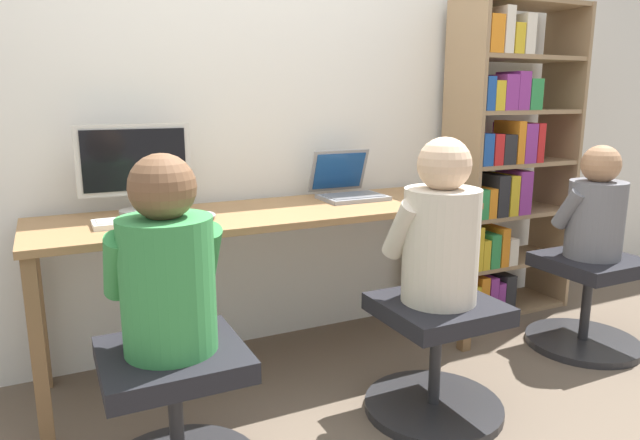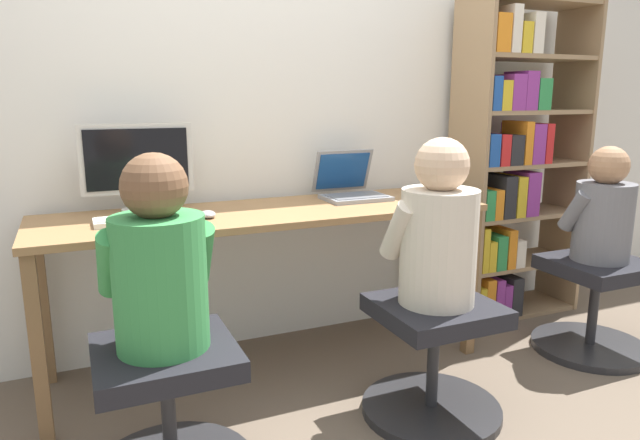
{
  "view_description": "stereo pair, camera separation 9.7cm",
  "coord_description": "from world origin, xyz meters",
  "px_view_note": "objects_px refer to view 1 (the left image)",
  "views": [
    {
      "loc": [
        -0.88,
        -2.08,
        1.28
      ],
      "look_at": [
        0.19,
        0.12,
        0.74
      ],
      "focal_mm": 32.0,
      "sensor_mm": 36.0,
      "label": 1
    },
    {
      "loc": [
        -0.8,
        -2.12,
        1.28
      ],
      "look_at": [
        0.19,
        0.12,
        0.74
      ],
      "focal_mm": 32.0,
      "sensor_mm": 36.0,
      "label": 2
    }
  ],
  "objects_px": {
    "laptop": "(348,188)",
    "desktop_monitor": "(135,166)",
    "person_near_shelf": "(596,209)",
    "person_at_laptop": "(441,231)",
    "keyboard": "(145,221)",
    "bookshelf": "(502,167)",
    "person_at_monitor": "(167,266)",
    "office_chair_right": "(435,355)",
    "office_chair_side": "(587,300)",
    "office_chair_left": "(176,414)"
  },
  "relations": [
    {
      "from": "keyboard",
      "to": "office_chair_right",
      "type": "height_order",
      "value": "keyboard"
    },
    {
      "from": "desktop_monitor",
      "to": "office_chair_right",
      "type": "bearing_deg",
      "value": -40.29
    },
    {
      "from": "office_chair_left",
      "to": "person_at_laptop",
      "type": "height_order",
      "value": "person_at_laptop"
    },
    {
      "from": "desktop_monitor",
      "to": "office_chair_left",
      "type": "xyz_separation_m",
      "value": [
        -0.04,
        -0.84,
        -0.73
      ]
    },
    {
      "from": "office_chair_left",
      "to": "person_at_laptop",
      "type": "bearing_deg",
      "value": -0.47
    },
    {
      "from": "laptop",
      "to": "office_chair_right",
      "type": "height_order",
      "value": "laptop"
    },
    {
      "from": "desktop_monitor",
      "to": "office_chair_side",
      "type": "distance_m",
      "value": 2.31
    },
    {
      "from": "office_chair_right",
      "to": "person_at_monitor",
      "type": "xyz_separation_m",
      "value": [
        -1.04,
        0.02,
        0.51
      ]
    },
    {
      "from": "laptop",
      "to": "bookshelf",
      "type": "height_order",
      "value": "bookshelf"
    },
    {
      "from": "keyboard",
      "to": "person_at_monitor",
      "type": "relative_size",
      "value": 0.64
    },
    {
      "from": "laptop",
      "to": "office_chair_left",
      "type": "bearing_deg",
      "value": -144.09
    },
    {
      "from": "keyboard",
      "to": "office_chair_right",
      "type": "xyz_separation_m",
      "value": [
        1.01,
        -0.62,
        -0.53
      ]
    },
    {
      "from": "office_chair_left",
      "to": "desktop_monitor",
      "type": "bearing_deg",
      "value": 87.23
    },
    {
      "from": "laptop",
      "to": "person_near_shelf",
      "type": "xyz_separation_m",
      "value": [
        1.07,
        -0.6,
        -0.09
      ]
    },
    {
      "from": "office_chair_left",
      "to": "person_at_laptop",
      "type": "distance_m",
      "value": 1.16
    },
    {
      "from": "person_at_monitor",
      "to": "bookshelf",
      "type": "height_order",
      "value": "bookshelf"
    },
    {
      "from": "office_chair_side",
      "to": "desktop_monitor",
      "type": "bearing_deg",
      "value": 162.05
    },
    {
      "from": "office_chair_left",
      "to": "office_chair_side",
      "type": "distance_m",
      "value": 2.14
    },
    {
      "from": "keyboard",
      "to": "person_at_monitor",
      "type": "xyz_separation_m",
      "value": [
        -0.03,
        -0.6,
        -0.03
      ]
    },
    {
      "from": "bookshelf",
      "to": "office_chair_left",
      "type": "bearing_deg",
      "value": -160.15
    },
    {
      "from": "keyboard",
      "to": "desktop_monitor",
      "type": "bearing_deg",
      "value": 87.95
    },
    {
      "from": "keyboard",
      "to": "person_at_laptop",
      "type": "xyz_separation_m",
      "value": [
        1.01,
        -0.61,
        -0.02
      ]
    },
    {
      "from": "laptop",
      "to": "keyboard",
      "type": "xyz_separation_m",
      "value": [
        -1.03,
        -0.16,
        -0.04
      ]
    },
    {
      "from": "office_chair_left",
      "to": "person_at_laptop",
      "type": "xyz_separation_m",
      "value": [
        1.04,
        -0.01,
        0.52
      ]
    },
    {
      "from": "laptop",
      "to": "desktop_monitor",
      "type": "bearing_deg",
      "value": 176.01
    },
    {
      "from": "desktop_monitor",
      "to": "office_chair_side",
      "type": "height_order",
      "value": "desktop_monitor"
    },
    {
      "from": "keyboard",
      "to": "office_chair_side",
      "type": "distance_m",
      "value": 2.21
    },
    {
      "from": "laptop",
      "to": "office_chair_right",
      "type": "xyz_separation_m",
      "value": [
        -0.01,
        -0.78,
        -0.57
      ]
    },
    {
      "from": "keyboard",
      "to": "office_chair_side",
      "type": "relative_size",
      "value": 0.71
    },
    {
      "from": "keyboard",
      "to": "person_near_shelf",
      "type": "bearing_deg",
      "value": -11.8
    },
    {
      "from": "laptop",
      "to": "person_near_shelf",
      "type": "relative_size",
      "value": 0.56
    },
    {
      "from": "bookshelf",
      "to": "person_near_shelf",
      "type": "relative_size",
      "value": 3.18
    },
    {
      "from": "laptop",
      "to": "office_chair_left",
      "type": "height_order",
      "value": "laptop"
    },
    {
      "from": "desktop_monitor",
      "to": "person_at_monitor",
      "type": "height_order",
      "value": "desktop_monitor"
    },
    {
      "from": "keyboard",
      "to": "office_chair_side",
      "type": "xyz_separation_m",
      "value": [
        2.1,
        -0.44,
        -0.53
      ]
    },
    {
      "from": "person_at_monitor",
      "to": "person_near_shelf",
      "type": "bearing_deg",
      "value": 4.29
    },
    {
      "from": "office_chair_left",
      "to": "office_chair_side",
      "type": "bearing_deg",
      "value": 4.3
    },
    {
      "from": "office_chair_side",
      "to": "person_near_shelf",
      "type": "height_order",
      "value": "person_near_shelf"
    },
    {
      "from": "person_at_monitor",
      "to": "person_near_shelf",
      "type": "xyz_separation_m",
      "value": [
        2.13,
        0.16,
        -0.03
      ]
    },
    {
      "from": "office_chair_right",
      "to": "office_chair_side",
      "type": "bearing_deg",
      "value": 9.05
    },
    {
      "from": "laptop",
      "to": "person_near_shelf",
      "type": "bearing_deg",
      "value": -29.33
    },
    {
      "from": "person_at_laptop",
      "to": "person_near_shelf",
      "type": "height_order",
      "value": "person_at_laptop"
    },
    {
      "from": "office_chair_left",
      "to": "bookshelf",
      "type": "relative_size",
      "value": 0.32
    },
    {
      "from": "keyboard",
      "to": "office_chair_side",
      "type": "bearing_deg",
      "value": -11.9
    },
    {
      "from": "desktop_monitor",
      "to": "keyboard",
      "type": "bearing_deg",
      "value": -92.05
    },
    {
      "from": "person_at_monitor",
      "to": "office_chair_side",
      "type": "distance_m",
      "value": 2.2
    },
    {
      "from": "laptop",
      "to": "person_at_monitor",
      "type": "height_order",
      "value": "person_at_monitor"
    },
    {
      "from": "laptop",
      "to": "person_near_shelf",
      "type": "distance_m",
      "value": 1.23
    },
    {
      "from": "keyboard",
      "to": "office_chair_side",
      "type": "height_order",
      "value": "keyboard"
    },
    {
      "from": "desktop_monitor",
      "to": "person_at_laptop",
      "type": "bearing_deg",
      "value": -40.15
    }
  ]
}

